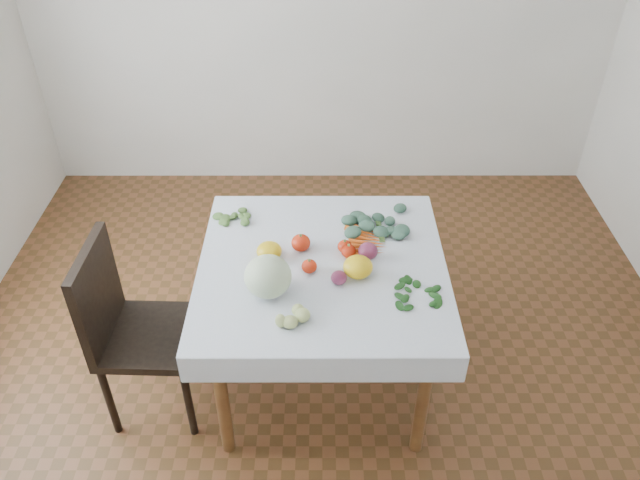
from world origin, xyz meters
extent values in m
plane|color=brown|center=(0.00, 0.00, 0.00)|extent=(4.00, 4.00, 0.00)
cube|color=brown|center=(0.00, 0.00, 0.73)|extent=(1.00, 1.00, 0.04)
cylinder|color=brown|center=(-0.44, -0.44, 0.35)|extent=(0.06, 0.06, 0.71)
cylinder|color=brown|center=(0.44, -0.44, 0.35)|extent=(0.06, 0.06, 0.71)
cylinder|color=brown|center=(-0.44, 0.44, 0.35)|extent=(0.06, 0.06, 0.71)
cylinder|color=brown|center=(0.44, 0.44, 0.35)|extent=(0.06, 0.06, 0.71)
cube|color=white|center=(0.00, 0.00, 0.75)|extent=(1.12, 1.12, 0.01)
cube|color=black|center=(-0.80, -0.17, 0.46)|extent=(0.45, 0.45, 0.04)
cube|color=black|center=(-0.99, -0.16, 0.72)|extent=(0.06, 0.43, 0.47)
cylinder|color=black|center=(-0.99, -0.34, 0.22)|extent=(0.04, 0.04, 0.44)
cylinder|color=black|center=(-0.62, -0.36, 0.22)|extent=(0.04, 0.04, 0.44)
cylinder|color=black|center=(-0.97, 0.03, 0.22)|extent=(0.04, 0.04, 0.44)
cylinder|color=black|center=(-0.60, 0.01, 0.22)|extent=(0.04, 0.04, 0.44)
ellipsoid|color=beige|center=(-0.23, -0.19, 0.85)|extent=(0.22, 0.22, 0.18)
ellipsoid|color=red|center=(-0.10, 0.11, 0.80)|extent=(0.11, 0.11, 0.08)
ellipsoid|color=red|center=(-0.06, -0.05, 0.79)|extent=(0.09, 0.09, 0.06)
ellipsoid|color=red|center=(0.10, 0.09, 0.79)|extent=(0.07, 0.07, 0.06)
ellipsoid|color=red|center=(0.12, 0.06, 0.79)|extent=(0.07, 0.07, 0.06)
ellipsoid|color=yellow|center=(-0.24, 0.04, 0.80)|extent=(0.13, 0.13, 0.08)
ellipsoid|color=yellow|center=(0.16, -0.07, 0.80)|extent=(0.16, 0.16, 0.09)
ellipsoid|color=#5F1B37|center=(0.07, -0.13, 0.79)|extent=(0.09, 0.09, 0.06)
ellipsoid|color=#5F1B37|center=(0.21, 0.05, 0.79)|extent=(0.12, 0.12, 0.08)
ellipsoid|color=#CDDB7E|center=(-0.10, -0.36, 0.78)|extent=(0.05, 0.05, 0.05)
ellipsoid|color=#CDDB7E|center=(-0.13, -0.35, 0.78)|extent=(0.05, 0.05, 0.05)
ellipsoid|color=#CDDB7E|center=(-0.09, -0.40, 0.78)|extent=(0.05, 0.05, 0.05)
ellipsoid|color=#CDDB7E|center=(-0.08, -0.32, 0.78)|extent=(0.05, 0.05, 0.05)
cone|color=orange|center=(0.20, 0.26, 0.77)|extent=(0.17, 0.11, 0.03)
cone|color=orange|center=(0.20, 0.23, 0.77)|extent=(0.18, 0.09, 0.03)
cone|color=orange|center=(0.20, 0.20, 0.77)|extent=(0.18, 0.08, 0.03)
cone|color=orange|center=(0.20, 0.17, 0.77)|extent=(0.18, 0.07, 0.03)
cone|color=orange|center=(0.20, 0.14, 0.77)|extent=(0.18, 0.05, 0.03)
cone|color=orange|center=(0.20, 0.11, 0.77)|extent=(0.18, 0.04, 0.03)
cone|color=orange|center=(0.20, 0.09, 0.77)|extent=(0.18, 0.03, 0.03)
cone|color=orange|center=(0.20, 0.06, 0.77)|extent=(0.18, 0.05, 0.03)
ellipsoid|color=#375B4B|center=(0.30, 0.31, 0.78)|extent=(0.07, 0.07, 0.04)
ellipsoid|color=#375B4B|center=(0.25, 0.32, 0.78)|extent=(0.07, 0.07, 0.04)
ellipsoid|color=#375B4B|center=(0.29, 0.27, 0.78)|extent=(0.07, 0.07, 0.04)
ellipsoid|color=#375B4B|center=(0.31, 0.34, 0.78)|extent=(0.07, 0.07, 0.04)
ellipsoid|color=#375B4B|center=(0.21, 0.29, 0.78)|extent=(0.07, 0.07, 0.04)
ellipsoid|color=#375B4B|center=(0.35, 0.28, 0.78)|extent=(0.07, 0.07, 0.04)
ellipsoid|color=#375B4B|center=(0.24, 0.37, 0.78)|extent=(0.07, 0.07, 0.04)
ellipsoid|color=#375B4B|center=(0.24, 0.22, 0.78)|extent=(0.07, 0.07, 0.04)
ellipsoid|color=#375B4B|center=(0.38, 0.35, 0.78)|extent=(0.07, 0.07, 0.04)
ellipsoid|color=#375B4B|center=(0.15, 0.33, 0.78)|extent=(0.07, 0.07, 0.04)
ellipsoid|color=#375B4B|center=(0.35, 0.21, 0.78)|extent=(0.07, 0.07, 0.04)
ellipsoid|color=#375B4B|center=(0.30, 0.43, 0.78)|extent=(0.07, 0.07, 0.04)
ellipsoid|color=#184716|center=(0.41, -0.20, 0.76)|extent=(0.06, 0.03, 0.01)
ellipsoid|color=#184716|center=(0.37, -0.19, 0.76)|extent=(0.06, 0.03, 0.01)
ellipsoid|color=#184716|center=(0.40, -0.23, 0.76)|extent=(0.06, 0.03, 0.01)
ellipsoid|color=#184716|center=(0.41, -0.18, 0.76)|extent=(0.06, 0.03, 0.01)
ellipsoid|color=#184716|center=(0.35, -0.22, 0.76)|extent=(0.06, 0.03, 0.01)
ellipsoid|color=#184716|center=(0.44, -0.22, 0.76)|extent=(0.06, 0.03, 0.01)
ellipsoid|color=#184716|center=(0.37, -0.16, 0.76)|extent=(0.06, 0.03, 0.01)
ellipsoid|color=#184716|center=(0.37, -0.26, 0.76)|extent=(0.06, 0.03, 0.01)
ellipsoid|color=#184716|center=(0.46, -0.17, 0.76)|extent=(0.06, 0.03, 0.01)
ellipsoid|color=#184716|center=(0.32, -0.19, 0.76)|extent=(0.06, 0.03, 0.01)
ellipsoid|color=#184716|center=(0.44, -0.27, 0.76)|extent=(0.06, 0.03, 0.01)
ellipsoid|color=#184716|center=(0.41, -0.13, 0.76)|extent=(0.06, 0.03, 0.01)
ellipsoid|color=#184716|center=(0.32, -0.26, 0.76)|extent=(0.06, 0.03, 0.01)
ellipsoid|color=#184716|center=(0.50, -0.21, 0.76)|extent=(0.06, 0.03, 0.01)
ellipsoid|color=#184716|center=(0.31, -0.13, 0.76)|extent=(0.06, 0.03, 0.01)
ellipsoid|color=#476B31|center=(-0.46, 0.34, 0.77)|extent=(0.04, 0.04, 0.02)
ellipsoid|color=#476B31|center=(-0.48, 0.36, 0.77)|extent=(0.04, 0.04, 0.02)
ellipsoid|color=#476B31|center=(-0.48, 0.33, 0.77)|extent=(0.04, 0.04, 0.02)
ellipsoid|color=#476B31|center=(-0.44, 0.36, 0.77)|extent=(0.04, 0.04, 0.02)
ellipsoid|color=#476B31|center=(-0.51, 0.35, 0.77)|extent=(0.04, 0.04, 0.02)
ellipsoid|color=#476B31|center=(-0.44, 0.32, 0.77)|extent=(0.04, 0.04, 0.02)
ellipsoid|color=#476B31|center=(-0.47, 0.39, 0.77)|extent=(0.04, 0.04, 0.02)
ellipsoid|color=#476B31|center=(-0.51, 0.31, 0.77)|extent=(0.04, 0.04, 0.02)
ellipsoid|color=#476B31|center=(-0.41, 0.35, 0.77)|extent=(0.04, 0.04, 0.02)
ellipsoid|color=#476B31|center=(-0.52, 0.39, 0.77)|extent=(0.04, 0.04, 0.02)
ellipsoid|color=#476B31|center=(-0.47, 0.28, 0.77)|extent=(0.04, 0.04, 0.02)
ellipsoid|color=#476B31|center=(-0.42, 0.40, 0.77)|extent=(0.04, 0.04, 0.02)
ellipsoid|color=#476B31|center=(-0.56, 0.33, 0.77)|extent=(0.04, 0.04, 0.02)
ellipsoid|color=#476B31|center=(-0.39, 0.30, 0.77)|extent=(0.04, 0.04, 0.02)
camera|label=1|loc=(-0.01, -2.18, 2.57)|focal=35.00mm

